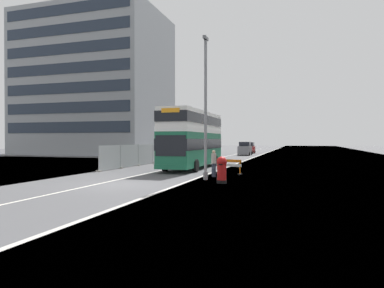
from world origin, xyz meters
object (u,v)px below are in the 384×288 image
(red_pillar_postbox, at_px, (222,169))
(car_oncoming_near, at_px, (208,151))
(double_decker_bus, at_px, (193,138))
(car_receding_mid, at_px, (245,149))
(roadworks_barrier, at_px, (229,165))
(car_receding_far, at_px, (249,148))
(pedestrian_at_kerb, at_px, (214,163))
(lamppost_foreground, at_px, (206,112))

(red_pillar_postbox, distance_m, car_oncoming_near, 29.58)
(red_pillar_postbox, bearing_deg, double_decker_bus, 116.40)
(car_oncoming_near, bearing_deg, double_decker_bus, -78.84)
(red_pillar_postbox, bearing_deg, car_receding_mid, 96.88)
(roadworks_barrier, relative_size, car_receding_far, 0.48)
(double_decker_bus, xyz_separation_m, car_oncoming_near, (-3.71, 18.78, -1.68))
(roadworks_barrier, xyz_separation_m, pedestrian_at_kerb, (-0.59, -2.20, 0.22))
(double_decker_bus, distance_m, car_receding_mid, 27.39)
(car_receding_mid, bearing_deg, car_oncoming_near, -115.04)
(roadworks_barrier, bearing_deg, pedestrian_at_kerb, -104.93)
(car_receding_mid, height_order, car_receding_far, car_receding_mid)
(double_decker_bus, height_order, car_oncoming_near, double_decker_bus)
(pedestrian_at_kerb, bearing_deg, red_pillar_postbox, -68.19)
(car_receding_far, bearing_deg, pedestrian_at_kerb, -85.01)
(car_oncoming_near, relative_size, car_receding_mid, 1.13)
(lamppost_foreground, relative_size, roadworks_barrier, 4.52)
(car_receding_far, bearing_deg, double_decker_bus, -89.80)
(pedestrian_at_kerb, bearing_deg, lamppost_foreground, -92.22)
(double_decker_bus, relative_size, car_receding_far, 2.81)
(car_oncoming_near, bearing_deg, pedestrian_at_kerb, -74.08)
(lamppost_foreground, bearing_deg, double_decker_bus, 112.49)
(car_receding_far, distance_m, pedestrian_at_kerb, 41.28)
(double_decker_bus, xyz_separation_m, car_receding_mid, (0.29, 27.34, -1.62))
(car_receding_mid, bearing_deg, double_decker_bus, -90.61)
(lamppost_foreground, distance_m, red_pillar_postbox, 3.91)
(lamppost_foreground, distance_m, car_receding_mid, 35.83)
(lamppost_foreground, bearing_deg, roadworks_barrier, 80.74)
(double_decker_bus, xyz_separation_m, car_receding_far, (-0.12, 34.75, -1.69))
(red_pillar_postbox, relative_size, pedestrian_at_kerb, 0.85)
(car_receding_mid, bearing_deg, pedestrian_at_kerb, -84.62)
(car_receding_mid, height_order, pedestrian_at_kerb, car_receding_mid)
(red_pillar_postbox, xyz_separation_m, pedestrian_at_kerb, (-1.28, 3.19, 0.07))
(double_decker_bus, xyz_separation_m, roadworks_barrier, (4.06, -4.17, -1.97))
(lamppost_foreground, relative_size, car_receding_mid, 2.22)
(double_decker_bus, relative_size, car_oncoming_near, 2.55)
(roadworks_barrier, bearing_deg, car_receding_far, 96.13)
(lamppost_foreground, xyz_separation_m, pedestrian_at_kerb, (0.07, 1.83, -3.34))
(car_oncoming_near, bearing_deg, red_pillar_postbox, -73.40)
(red_pillar_postbox, bearing_deg, pedestrian_at_kerb, 111.81)
(double_decker_bus, relative_size, lamppost_foreground, 1.29)
(roadworks_barrier, bearing_deg, red_pillar_postbox, -82.71)
(car_receding_mid, distance_m, car_receding_far, 7.43)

